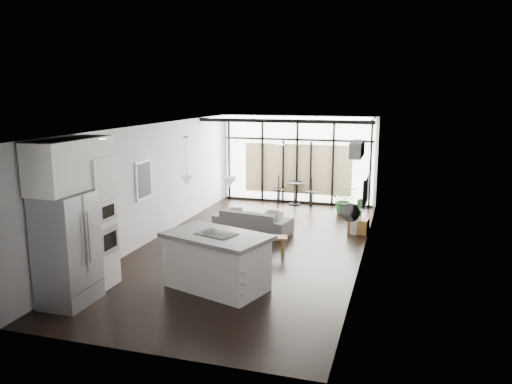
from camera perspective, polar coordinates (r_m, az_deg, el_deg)
The scene contains 27 objects.
floor at distance 11.66m, azimuth -0.42°, elevation -6.31°, with size 5.00×10.00×0.00m, color black.
ceiling at distance 11.13m, azimuth -0.45°, elevation 7.55°, with size 5.00×10.00×0.00m, color white.
wall_left at distance 12.27m, azimuth -11.67°, elevation 1.08°, with size 0.02×10.00×2.80m, color silver.
wall_right at distance 10.86m, azimuth 12.28°, elevation -0.28°, with size 0.02×10.00×2.80m, color silver.
wall_back at distance 16.09m, azimuth 4.80°, elevation 3.72°, with size 5.00×0.02×2.80m, color silver.
wall_front at distance 6.84m, azimuth -12.90°, elevation -7.26°, with size 5.00×0.02×2.80m, color silver.
glazing at distance 15.98m, azimuth 4.71°, elevation 3.66°, with size 5.00×0.20×2.80m, color black.
skylight at distance 14.99m, azimuth 4.09°, elevation 8.42°, with size 4.70×1.90×0.06m, color white.
neighbour_building at distance 16.09m, azimuth 4.74°, elevation 2.64°, with size 3.50×0.02×1.60m, color beige.
island at distance 9.21m, azimuth -4.49°, elevation -7.90°, with size 1.88×1.12×1.03m, color white.
cooktop at distance 9.05m, azimuth -4.54°, elevation -4.79°, with size 0.70×0.47×0.01m, color black.
fridge at distance 9.00m, azimuth -20.77°, elevation -6.15°, with size 0.74×0.92×1.91m, color #A1A0A5.
appliance_column at distance 9.56m, azimuth -18.10°, elevation -3.37°, with size 0.62×0.65×2.42m, color white.
upper_cabinets at distance 9.00m, azimuth -20.30°, elevation 3.01°, with size 0.62×1.75×0.86m, color white.
pendant_left at distance 8.90m, azimuth -7.93°, elevation 1.38°, with size 0.26×0.26×0.18m, color white.
pendant_right at distance 8.60m, azimuth -3.07°, elevation 1.12°, with size 0.26×0.26×0.18m, color white.
sofa at distance 12.77m, azimuth -0.40°, elevation -2.91°, with size 2.00×0.58×0.78m, color #4E4E51.
console_bench at distance 11.16m, azimuth 0.37°, elevation -6.06°, with size 1.25×0.31×0.40m, color brown.
pouf at distance 13.50m, azimuth 2.14°, elevation -2.95°, with size 0.50×0.50×0.40m, color beige.
crate at distance 13.04m, azimuth 11.64°, elevation -3.79°, with size 0.48×0.48×0.36m, color brown.
plant_tall at distance 14.94m, azimuth 10.02°, elevation -1.22°, with size 0.74×0.82×0.64m, color #306B33.
plant_crate at distance 12.97m, azimuth 11.69°, elevation -2.49°, with size 0.31×0.56×0.25m, color #306B33.
milk_can at distance 12.91m, azimuth 11.19°, elevation -3.50°, with size 0.28×0.28×0.55m, color beige.
bistro_set at distance 15.93m, azimuth 4.46°, elevation -0.07°, with size 1.59×0.64×0.76m, color black.
tv at distance 11.86m, azimuth 12.45°, elevation 0.21°, with size 0.05×1.10×0.65m, color black.
ac_unit at distance 9.91m, azimuth 11.48°, elevation 4.80°, with size 0.22×0.90×0.30m, color silver.
framed_art at distance 11.79m, azimuth -12.72°, elevation 1.37°, with size 0.04×0.70×0.90m, color black.
Camera 1 is at (3.25, -10.61, 3.57)m, focal length 35.00 mm.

